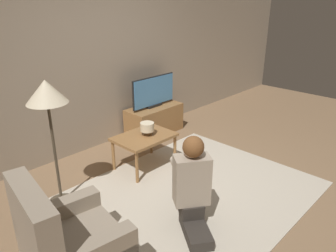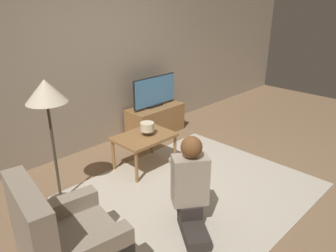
# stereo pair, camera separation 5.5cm
# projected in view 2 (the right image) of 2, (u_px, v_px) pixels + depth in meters

# --- Properties ---
(ground_plane) EXTENTS (10.00, 10.00, 0.00)m
(ground_plane) POSITION_uv_depth(u_px,v_px,m) (196.00, 191.00, 3.85)
(ground_plane) COLOR #896B4C
(wall_back) EXTENTS (10.00, 0.06, 2.60)m
(wall_back) POSITION_uv_depth(u_px,v_px,m) (94.00, 60.00, 4.62)
(wall_back) COLOR tan
(wall_back) RESTS_ON ground_plane
(rug) EXTENTS (2.58, 2.21, 0.02)m
(rug) POSITION_uv_depth(u_px,v_px,m) (196.00, 191.00, 3.85)
(rug) COLOR beige
(rug) RESTS_ON ground_plane
(tv_stand) EXTENTS (0.95, 0.44, 0.46)m
(tv_stand) POSITION_uv_depth(u_px,v_px,m) (155.00, 120.00, 5.41)
(tv_stand) COLOR olive
(tv_stand) RESTS_ON ground_plane
(tv) EXTENTS (0.86, 0.08, 0.50)m
(tv) POSITION_uv_depth(u_px,v_px,m) (155.00, 92.00, 5.23)
(tv) COLOR black
(tv) RESTS_ON tv_stand
(coffee_table) EXTENTS (0.75, 0.54, 0.46)m
(coffee_table) POSITION_uv_depth(u_px,v_px,m) (144.00, 139.00, 4.24)
(coffee_table) COLOR olive
(coffee_table) RESTS_ON ground_plane
(floor_lamp) EXTENTS (0.41, 0.41, 1.40)m
(floor_lamp) POSITION_uv_depth(u_px,v_px,m) (47.00, 100.00, 3.22)
(floor_lamp) COLOR #4C4233
(floor_lamp) RESTS_ON ground_plane
(armchair) EXTENTS (0.81, 0.85, 0.92)m
(armchair) POSITION_uv_depth(u_px,v_px,m) (68.00, 248.00, 2.58)
(armchair) COLOR gray
(armchair) RESTS_ON ground_plane
(person_kneeling) EXTENTS (0.68, 0.82, 0.95)m
(person_kneeling) POSITION_uv_depth(u_px,v_px,m) (190.00, 184.00, 3.11)
(person_kneeling) COLOR #332D28
(person_kneeling) RESTS_ON rug
(table_lamp) EXTENTS (0.18, 0.18, 0.17)m
(table_lamp) POSITION_uv_depth(u_px,v_px,m) (147.00, 128.00, 4.21)
(table_lamp) COLOR #4C3823
(table_lamp) RESTS_ON coffee_table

